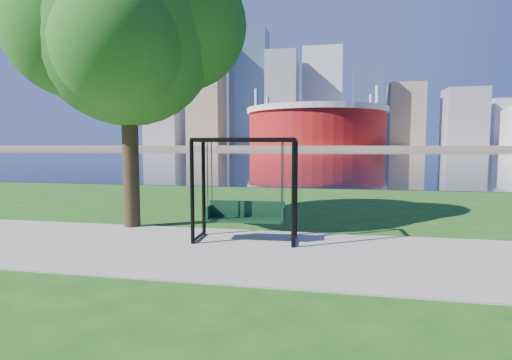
# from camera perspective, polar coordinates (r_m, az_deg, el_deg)

# --- Properties ---
(ground) EXTENTS (900.00, 900.00, 0.00)m
(ground) POSITION_cam_1_polar(r_m,az_deg,el_deg) (8.77, 1.86, -9.55)
(ground) COLOR #1E5114
(ground) RESTS_ON ground
(path) EXTENTS (120.00, 4.00, 0.03)m
(path) POSITION_cam_1_polar(r_m,az_deg,el_deg) (8.29, 1.29, -10.30)
(path) COLOR #9E937F
(path) RESTS_ON ground
(river) EXTENTS (900.00, 180.00, 0.02)m
(river) POSITION_cam_1_polar(r_m,az_deg,el_deg) (110.40, 10.51, 3.76)
(river) COLOR black
(river) RESTS_ON ground
(far_bank) EXTENTS (900.00, 228.00, 2.00)m
(far_bank) POSITION_cam_1_polar(r_m,az_deg,el_deg) (314.38, 10.99, 4.67)
(far_bank) COLOR #937F60
(far_bank) RESTS_ON ground
(stadium) EXTENTS (83.00, 83.00, 32.00)m
(stadium) POSITION_cam_1_polar(r_m,az_deg,el_deg) (243.94, 8.60, 7.75)
(stadium) COLOR maroon
(stadium) RESTS_ON far_bank
(skyline) EXTENTS (392.00, 66.00, 96.50)m
(skyline) POSITION_cam_1_polar(r_m,az_deg,el_deg) (329.54, 10.35, 10.76)
(skyline) COLOR gray
(skyline) RESTS_ON far_bank
(swing) EXTENTS (2.35, 1.11, 2.36)m
(swing) POSITION_cam_1_polar(r_m,az_deg,el_deg) (9.05, -1.47, -1.72)
(swing) COLOR black
(swing) RESTS_ON ground
(park_tree) EXTENTS (5.99, 5.41, 7.44)m
(park_tree) POSITION_cam_1_polar(r_m,az_deg,el_deg) (11.58, -18.02, 19.58)
(park_tree) COLOR #2D2213
(park_tree) RESTS_ON ground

